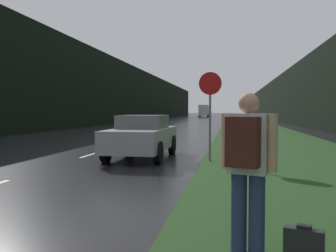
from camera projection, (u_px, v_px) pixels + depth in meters
name	position (u px, v px, depth m)	size (l,w,h in m)	color
grass_verge	(250.00, 125.00, 39.03)	(6.00, 240.00, 0.02)	#26471E
lane_stripe_c	(97.00, 153.00, 13.60)	(0.12, 3.00, 0.01)	silver
lane_stripe_d	(142.00, 139.00, 20.49)	(0.12, 3.00, 0.01)	silver
treeline_far_side	(125.00, 94.00, 51.70)	(2.00, 140.00, 8.27)	black
treeline_near_side	(292.00, 97.00, 47.68)	(2.00, 140.00, 6.94)	black
stop_sign	(210.00, 106.00, 11.15)	(0.71, 0.07, 2.82)	slate
hitchhiker_with_backpack	(247.00, 163.00, 3.87)	(0.60, 0.52, 1.80)	navy
suitcase	(304.00, 242.00, 3.92)	(0.44, 0.26, 0.34)	#232326
car_passing_near	(142.00, 136.00, 12.14)	(1.86, 4.15, 1.46)	#9E9EA3
delivery_truck	(204.00, 111.00, 95.67)	(2.51, 7.72, 3.21)	gray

